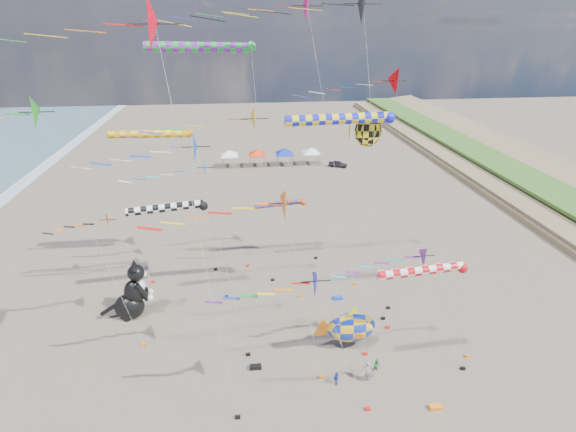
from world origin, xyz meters
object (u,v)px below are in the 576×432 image
Objects in this scene: cat_inflatable at (130,290)px; parked_car at (338,164)px; child_blue at (336,378)px; child_green at (377,365)px; person_adult at (368,372)px; fish_inflatable at (351,327)px.

cat_inflatable is 50.92m from parked_car.
parked_car is at bearing 39.70° from child_blue.
parked_car is (11.94, 52.69, 0.04)m from child_blue.
parked_car is at bearing 70.99° from child_green.
person_adult is at bearing -36.29° from child_blue.
fish_inflatable reaches higher than child_green.
child_green is at bearing -64.30° from fish_inflatable.
child_blue is at bearing -117.15° from fish_inflatable.
child_green reaches higher than child_blue.
fish_inflatable is 4.76× the size of child_green.
fish_inflatable is 3.03× the size of person_adult.
person_adult is 0.51× the size of parked_car.
cat_inflatable reaches higher than parked_car.
person_adult is 1.61× the size of child_blue.
cat_inflatable is 21.58m from person_adult.
child_blue is at bearing -173.75° from child_green.
cat_inflatable is 19.57m from fish_inflatable.
child_green is at bearing -21.68° from child_blue.
person_adult is (18.82, -10.41, -1.85)m from cat_inflatable.
person_adult is at bearing -147.02° from child_green.
fish_inflatable is 4.87× the size of child_blue.
child_blue is (16.43, -10.46, -2.18)m from cat_inflatable.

